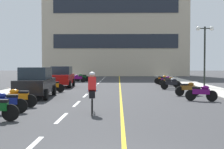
% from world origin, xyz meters
% --- Properties ---
extents(ground_plane, '(140.00, 140.00, 0.00)m').
position_xyz_m(ground_plane, '(0.00, 21.00, 0.00)').
color(ground_plane, '#38383A').
extents(curb_left, '(2.40, 72.00, 0.12)m').
position_xyz_m(curb_left, '(-7.20, 24.00, 0.06)').
color(curb_left, '#B7B2A8').
rests_on(curb_left, ground).
extents(curb_right, '(2.40, 72.00, 0.12)m').
position_xyz_m(curb_right, '(7.20, 24.00, 0.06)').
color(curb_right, '#B7B2A8').
rests_on(curb_right, ground).
extents(lane_dash_0, '(0.14, 2.20, 0.01)m').
position_xyz_m(lane_dash_0, '(-2.00, 2.00, 0.00)').
color(lane_dash_0, silver).
rests_on(lane_dash_0, ground).
extents(lane_dash_1, '(0.14, 2.20, 0.01)m').
position_xyz_m(lane_dash_1, '(-2.00, 6.00, 0.00)').
color(lane_dash_1, silver).
rests_on(lane_dash_1, ground).
extents(lane_dash_2, '(0.14, 2.20, 0.01)m').
position_xyz_m(lane_dash_2, '(-2.00, 10.00, 0.00)').
color(lane_dash_2, silver).
rests_on(lane_dash_2, ground).
extents(lane_dash_3, '(0.14, 2.20, 0.01)m').
position_xyz_m(lane_dash_3, '(-2.00, 14.00, 0.00)').
color(lane_dash_3, silver).
rests_on(lane_dash_3, ground).
extents(lane_dash_4, '(0.14, 2.20, 0.01)m').
position_xyz_m(lane_dash_4, '(-2.00, 18.00, 0.00)').
color(lane_dash_4, silver).
rests_on(lane_dash_4, ground).
extents(lane_dash_5, '(0.14, 2.20, 0.01)m').
position_xyz_m(lane_dash_5, '(-2.00, 22.00, 0.00)').
color(lane_dash_5, silver).
rests_on(lane_dash_5, ground).
extents(lane_dash_6, '(0.14, 2.20, 0.01)m').
position_xyz_m(lane_dash_6, '(-2.00, 26.00, 0.00)').
color(lane_dash_6, silver).
rests_on(lane_dash_6, ground).
extents(lane_dash_7, '(0.14, 2.20, 0.01)m').
position_xyz_m(lane_dash_7, '(-2.00, 30.00, 0.00)').
color(lane_dash_7, silver).
rests_on(lane_dash_7, ground).
extents(lane_dash_8, '(0.14, 2.20, 0.01)m').
position_xyz_m(lane_dash_8, '(-2.00, 34.00, 0.00)').
color(lane_dash_8, silver).
rests_on(lane_dash_8, ground).
extents(lane_dash_9, '(0.14, 2.20, 0.01)m').
position_xyz_m(lane_dash_9, '(-2.00, 38.00, 0.00)').
color(lane_dash_9, silver).
rests_on(lane_dash_9, ground).
extents(lane_dash_10, '(0.14, 2.20, 0.01)m').
position_xyz_m(lane_dash_10, '(-2.00, 42.00, 0.00)').
color(lane_dash_10, silver).
rests_on(lane_dash_10, ground).
extents(lane_dash_11, '(0.14, 2.20, 0.01)m').
position_xyz_m(lane_dash_11, '(-2.00, 46.00, 0.00)').
color(lane_dash_11, silver).
rests_on(lane_dash_11, ground).
extents(centre_line_yellow, '(0.12, 66.00, 0.01)m').
position_xyz_m(centre_line_yellow, '(0.25, 24.00, 0.00)').
color(centre_line_yellow, gold).
rests_on(centre_line_yellow, ground).
extents(office_building, '(24.77, 6.91, 19.54)m').
position_xyz_m(office_building, '(-0.37, 48.40, 9.76)').
color(office_building, '#BCAD93').
rests_on(office_building, ground).
extents(street_lamp_mid, '(1.46, 0.36, 5.01)m').
position_xyz_m(street_lamp_mid, '(7.23, 19.85, 3.80)').
color(street_lamp_mid, black).
rests_on(street_lamp_mid, curb_right).
extents(parked_car_near, '(2.09, 4.28, 1.82)m').
position_xyz_m(parked_car_near, '(-4.83, 12.75, 0.92)').
color(parked_car_near, black).
rests_on(parked_car_near, ground).
extents(parked_car_mid, '(2.03, 4.25, 1.82)m').
position_xyz_m(parked_car_mid, '(-4.85, 21.06, 0.92)').
color(parked_car_mid, black).
rests_on(parked_car_mid, ground).
extents(motorcycle_2, '(1.69, 0.63, 0.92)m').
position_xyz_m(motorcycle_2, '(-4.44, 6.90, 0.47)').
color(motorcycle_2, black).
rests_on(motorcycle_2, ground).
extents(motorcycle_3, '(1.70, 0.60, 0.92)m').
position_xyz_m(motorcycle_3, '(-4.51, 8.64, 0.47)').
color(motorcycle_3, black).
rests_on(motorcycle_3, ground).
extents(motorcycle_4, '(1.64, 0.78, 0.92)m').
position_xyz_m(motorcycle_4, '(4.61, 11.23, 0.47)').
color(motorcycle_4, black).
rests_on(motorcycle_4, ground).
extents(motorcycle_5, '(1.68, 0.66, 0.92)m').
position_xyz_m(motorcycle_5, '(4.52, 13.97, 0.47)').
color(motorcycle_5, black).
rests_on(motorcycle_5, ground).
extents(motorcycle_6, '(1.70, 0.60, 0.92)m').
position_xyz_m(motorcycle_6, '(-4.56, 15.95, 0.47)').
color(motorcycle_6, black).
rests_on(motorcycle_6, ground).
extents(motorcycle_7, '(1.70, 0.60, 0.92)m').
position_xyz_m(motorcycle_7, '(4.32, 18.68, 0.47)').
color(motorcycle_7, black).
rests_on(motorcycle_7, ground).
extents(motorcycle_8, '(1.70, 0.60, 0.92)m').
position_xyz_m(motorcycle_8, '(4.57, 20.41, 0.47)').
color(motorcycle_8, black).
rests_on(motorcycle_8, ground).
extents(motorcycle_9, '(1.70, 0.60, 0.92)m').
position_xyz_m(motorcycle_9, '(4.71, 22.23, 0.47)').
color(motorcycle_9, black).
rests_on(motorcycle_9, ground).
extents(motorcycle_10, '(1.67, 0.69, 0.92)m').
position_xyz_m(motorcycle_10, '(4.70, 23.93, 0.47)').
color(motorcycle_10, black).
rests_on(motorcycle_10, ground).
extents(motorcycle_11, '(1.70, 0.60, 0.92)m').
position_xyz_m(motorcycle_11, '(4.63, 25.43, 0.47)').
color(motorcycle_11, black).
rests_on(motorcycle_11, ground).
extents(motorcycle_12, '(1.70, 0.60, 0.92)m').
position_xyz_m(motorcycle_12, '(-4.35, 27.86, 0.47)').
color(motorcycle_12, black).
rests_on(motorcycle_12, ground).
extents(motorcycle_13, '(1.70, 0.60, 0.92)m').
position_xyz_m(motorcycle_13, '(-4.12, 29.74, 0.47)').
color(motorcycle_13, black).
rests_on(motorcycle_13, ground).
extents(cyclist_rider, '(0.42, 1.77, 1.71)m').
position_xyz_m(cyclist_rider, '(-0.95, 7.00, 0.89)').
color(cyclist_rider, black).
rests_on(cyclist_rider, ground).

